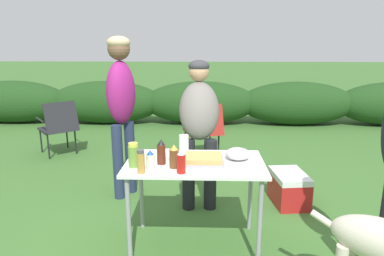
% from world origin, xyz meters
% --- Properties ---
extents(ground_plane, '(60.00, 60.00, 0.00)m').
position_xyz_m(ground_plane, '(0.00, 0.00, 0.00)').
color(ground_plane, '#3D6B2D').
extents(shrub_hedge, '(14.40, 0.90, 0.90)m').
position_xyz_m(shrub_hedge, '(0.00, 4.52, 0.45)').
color(shrub_hedge, '#1E4219').
rests_on(shrub_hedge, ground).
extents(folding_table, '(1.10, 0.64, 0.74)m').
position_xyz_m(folding_table, '(0.00, 0.00, 0.66)').
color(folding_table, white).
rests_on(folding_table, ground).
extents(food_tray, '(0.32, 0.28, 0.06)m').
position_xyz_m(food_tray, '(0.07, -0.01, 0.77)').
color(food_tray, '#9E9EA3').
rests_on(food_tray, folding_table).
extents(plate_stack, '(0.23, 0.23, 0.04)m').
position_xyz_m(plate_stack, '(-0.24, 0.10, 0.76)').
color(plate_stack, white).
rests_on(plate_stack, folding_table).
extents(mixing_bowl, '(0.20, 0.20, 0.09)m').
position_xyz_m(mixing_bowl, '(0.35, 0.08, 0.79)').
color(mixing_bowl, silver).
rests_on(mixing_bowl, folding_table).
extents(paper_cup_stack, '(0.08, 0.08, 0.17)m').
position_xyz_m(paper_cup_stack, '(-0.10, 0.20, 0.82)').
color(paper_cup_stack, white).
rests_on(paper_cup_stack, folding_table).
extents(bbq_sauce_bottle, '(0.07, 0.07, 0.20)m').
position_xyz_m(bbq_sauce_bottle, '(-0.26, -0.05, 0.83)').
color(bbq_sauce_bottle, '#562314').
rests_on(bbq_sauce_bottle, folding_table).
extents(beer_bottle, '(0.07, 0.07, 0.18)m').
position_xyz_m(beer_bottle, '(-0.15, -0.13, 0.83)').
color(beer_bottle, brown).
rests_on(beer_bottle, folding_table).
extents(spice_jar, '(0.06, 0.06, 0.18)m').
position_xyz_m(spice_jar, '(-0.38, -0.25, 0.83)').
color(spice_jar, '#B2893D').
rests_on(spice_jar, folding_table).
extents(relish_jar, '(0.08, 0.08, 0.19)m').
position_xyz_m(relish_jar, '(-0.46, -0.12, 0.83)').
color(relish_jar, olive).
rests_on(relish_jar, folding_table).
extents(mayo_bottle, '(0.06, 0.06, 0.15)m').
position_xyz_m(mayo_bottle, '(-0.33, -0.19, 0.81)').
color(mayo_bottle, silver).
rests_on(mayo_bottle, folding_table).
extents(ketchup_bottle, '(0.06, 0.06, 0.18)m').
position_xyz_m(ketchup_bottle, '(-0.09, -0.24, 0.83)').
color(ketchup_bottle, red).
rests_on(ketchup_bottle, folding_table).
extents(standing_person_in_dark_puffer, '(0.43, 0.51, 1.50)m').
position_xyz_m(standing_person_in_dark_puffer, '(0.02, 0.77, 0.91)').
color(standing_person_in_dark_puffer, black).
rests_on(standing_person_in_dark_puffer, ground).
extents(standing_person_in_gray_fleece, '(0.40, 0.43, 1.73)m').
position_xyz_m(standing_person_in_gray_fleece, '(-0.80, 0.97, 1.09)').
color(standing_person_in_gray_fleece, '#232D4C').
rests_on(standing_person_in_gray_fleece, ground).
extents(camp_chair_green_behind_table, '(0.73, 0.75, 0.83)m').
position_xyz_m(camp_chair_green_behind_table, '(-2.10, 2.33, 0.47)').
color(camp_chair_green_behind_table, '#232328').
rests_on(camp_chair_green_behind_table, ground).
extents(camp_chair_near_hedge, '(0.62, 0.70, 0.83)m').
position_xyz_m(camp_chair_near_hedge, '(0.07, 2.24, 0.47)').
color(camp_chair_near_hedge, maroon).
rests_on(camp_chair_near_hedge, ground).
extents(cooler_box, '(0.37, 0.51, 0.34)m').
position_xyz_m(cooler_box, '(0.97, 0.81, 0.17)').
color(cooler_box, '#B21E1E').
rests_on(cooler_box, ground).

